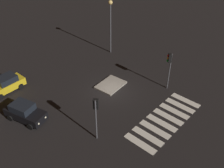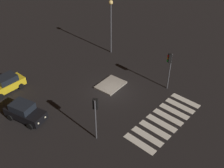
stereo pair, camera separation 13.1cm
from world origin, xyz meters
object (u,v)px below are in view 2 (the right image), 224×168
at_px(car_black, 25,112).
at_px(traffic_light_south, 95,109).
at_px(traffic_light_east, 169,63).
at_px(traffic_island, 111,85).
at_px(car_yellow, 6,84).
at_px(street_lamp, 111,18).

distance_m(car_black, traffic_light_south, 7.77).
xyz_separation_m(car_black, traffic_light_east, (13.44, -7.35, 2.44)).
bearing_deg(traffic_island, car_black, 166.10).
xyz_separation_m(traffic_island, traffic_light_east, (3.81, -4.97, 3.23)).
bearing_deg(traffic_light_east, car_yellow, -4.25).
bearing_deg(street_lamp, car_black, -169.05).
distance_m(traffic_island, traffic_light_east, 7.04).
distance_m(car_black, street_lamp, 16.39).
height_order(traffic_light_east, street_lamp, street_lamp).
relative_size(traffic_light_east, street_lamp, 0.60).
bearing_deg(traffic_light_south, car_yellow, 67.21).
bearing_deg(traffic_island, traffic_light_south, -146.67).
height_order(traffic_island, traffic_light_east, traffic_light_east).
bearing_deg(car_black, traffic_island, 61.96).
height_order(car_yellow, traffic_light_east, traffic_light_east).
height_order(traffic_island, traffic_light_south, traffic_light_south).
relative_size(car_black, traffic_light_east, 0.99).
bearing_deg(car_yellow, traffic_light_east, 132.03).
xyz_separation_m(traffic_island, traffic_light_south, (-6.69, -4.40, 3.17)).
distance_m(car_yellow, traffic_light_south, 12.70).
xyz_separation_m(car_black, traffic_light_south, (2.93, -6.78, 2.39)).
distance_m(car_yellow, street_lamp, 15.17).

